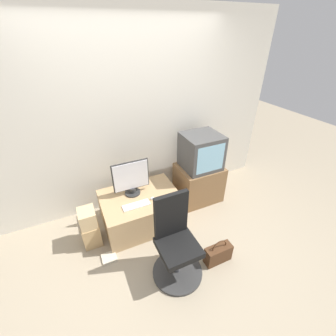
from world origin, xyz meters
TOP-DOWN VIEW (x-y plane):
  - ground_plane at (0.00, 0.00)m, footprint 12.00×12.00m
  - wall_back at (0.00, 1.32)m, footprint 4.40×0.05m
  - desk at (-0.12, 0.76)m, footprint 1.02×0.76m
  - side_stand at (0.86, 0.90)m, footprint 0.64×0.53m
  - main_monitor at (-0.19, 0.87)m, footprint 0.48×0.21m
  - keyboard at (-0.23, 0.61)m, footprint 0.34×0.11m
  - mouse at (-0.00, 0.64)m, footprint 0.06×0.04m
  - crt_tv at (0.86, 0.89)m, footprint 0.52×0.49m
  - office_chair at (-0.03, -0.10)m, footprint 0.55×0.55m
  - cardboard_box_lower at (-0.81, 0.69)m, footprint 0.21×0.26m
  - cardboard_box_upper at (-0.81, 0.69)m, footprint 0.19×0.24m
  - handbag at (0.47, -0.21)m, footprint 0.32×0.12m
  - book at (-0.68, 0.35)m, footprint 0.17×0.16m

SIDE VIEW (x-z plane):
  - ground_plane at x=0.00m, z-range 0.00..0.00m
  - book at x=-0.68m, z-range 0.00..0.02m
  - handbag at x=0.47m, z-range -0.05..0.28m
  - cardboard_box_lower at x=-0.81m, z-range 0.00..0.30m
  - desk at x=-0.12m, z-range 0.00..0.45m
  - side_stand at x=0.86m, z-range 0.00..0.57m
  - office_chair at x=-0.03m, z-range -0.10..0.88m
  - cardboard_box_upper at x=-0.81m, z-range 0.30..0.52m
  - keyboard at x=-0.23m, z-range 0.45..0.46m
  - mouse at x=0.00m, z-range 0.45..0.48m
  - main_monitor at x=-0.19m, z-range 0.44..0.93m
  - crt_tv at x=0.86m, z-range 0.57..1.08m
  - wall_back at x=0.00m, z-range 0.00..2.60m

